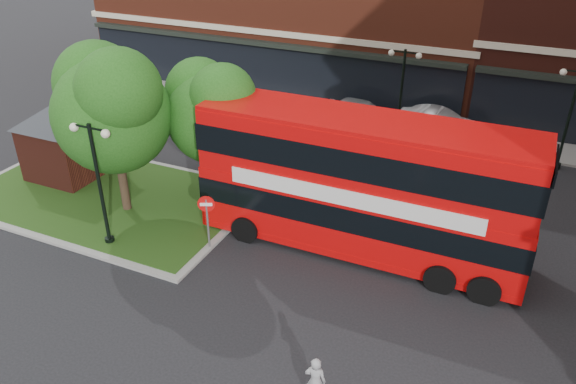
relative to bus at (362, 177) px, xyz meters
The scene contains 14 objects.
ground 5.98m from the bus, 129.17° to the right, with size 120.00×120.00×0.00m, color black.
pavement_far 13.26m from the bus, 104.61° to the left, with size 44.00×3.00×0.12m, color slate.
traffic_island 11.68m from the bus, behind, with size 12.60×7.60×0.15m.
kiosk 14.28m from the bus, behind, with size 6.51×6.51×3.60m.
tree_island_west 10.11m from the bus, behind, with size 5.40×4.71×7.21m.
tree_island_east 7.03m from the bus, behind, with size 4.46×3.90×6.29m.
lamp_island 9.55m from the bus, 156.55° to the right, with size 1.72×0.36×5.00m.
lamp_far_left 10.58m from the bus, 96.83° to the left, with size 1.72×0.36×5.00m.
lamp_far_right 12.48m from the bus, 57.30° to the left, with size 1.72×0.36×5.00m.
bus is the anchor object (origin of this frame).
woman 7.94m from the bus, 80.08° to the right, with size 0.57×0.38×1.57m, color #99999C.
car_silver 12.72m from the bus, 107.70° to the left, with size 1.79×4.45×1.52m, color #A7AAAE.
car_white 12.23m from the bus, 87.06° to the left, with size 1.64×4.69×1.55m, color white.
no_entry_sign 5.80m from the bus, 153.71° to the right, with size 0.61×0.30×2.33m.
Camera 1 is at (8.29, -13.36, 12.28)m, focal length 35.00 mm.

